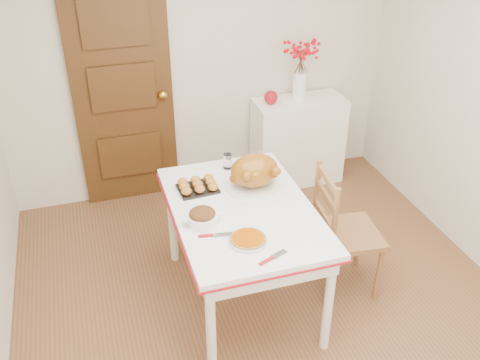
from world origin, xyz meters
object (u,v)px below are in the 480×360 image
object	(u,v)px
chair_oak	(348,231)
kitchen_table	(242,255)
pumpkin_pie	(248,239)
sideboard	(298,141)
turkey_platter	(254,172)

from	to	relation	value
chair_oak	kitchen_table	bearing A→B (deg)	90.07
kitchen_table	pumpkin_pie	world-z (taller)	pumpkin_pie
sideboard	pumpkin_pie	bearing A→B (deg)	-121.12
pumpkin_pie	turkey_platter	bearing A→B (deg)	68.01
kitchen_table	turkey_platter	bearing A→B (deg)	53.55
sideboard	pumpkin_pie	world-z (taller)	pumpkin_pie
chair_oak	turkey_platter	distance (m)	0.80
sideboard	kitchen_table	size ratio (longest dim) A/B	0.63
kitchen_table	turkey_platter	size ratio (longest dim) A/B	3.42
chair_oak	pumpkin_pie	distance (m)	0.95
kitchen_table	turkey_platter	xyz separation A→B (m)	(0.15, 0.21, 0.53)
kitchen_table	chair_oak	world-z (taller)	chair_oak
chair_oak	turkey_platter	size ratio (longest dim) A/B	2.53
kitchen_table	turkey_platter	world-z (taller)	turkey_platter
chair_oak	turkey_platter	xyz separation A→B (m)	(-0.61, 0.29, 0.43)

